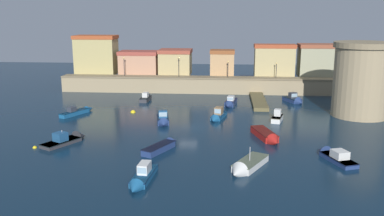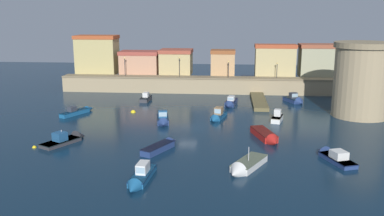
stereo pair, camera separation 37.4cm
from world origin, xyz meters
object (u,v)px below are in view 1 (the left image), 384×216
object	(u,v)px
moored_boat_7	(294,100)
moored_boat_11	(278,117)
moored_boat_8	(217,116)
fortress_tower	(362,79)
moored_boat_3	(69,139)
mooring_buoy_1	(133,113)
quay_lamp_1	(179,64)
moored_boat_4	(78,111)
moored_boat_5	(246,166)
quay_lamp_0	(124,64)
quay_lamp_3	(276,67)
moored_boat_12	(267,136)
moored_boat_2	(163,146)
moored_boat_0	(146,98)
quay_lamp_2	(228,66)
moored_boat_1	(230,103)
moored_boat_9	(333,155)
moored_boat_10	(141,178)
mooring_buoy_0	(35,148)
moored_boat_6	(163,120)

from	to	relation	value
moored_boat_7	moored_boat_11	xyz separation A→B (m)	(-4.30, -12.74, 0.04)
moored_boat_8	fortress_tower	bearing A→B (deg)	113.44
moored_boat_3	mooring_buoy_1	bearing A→B (deg)	12.95
quay_lamp_1	moored_boat_3	world-z (taller)	quay_lamp_1
moored_boat_4	moored_boat_5	bearing A→B (deg)	-105.75
quay_lamp_0	quay_lamp_3	size ratio (longest dim) A/B	1.24
fortress_tower	moored_boat_12	world-z (taller)	fortress_tower
moored_boat_2	moored_boat_0	bearing A→B (deg)	40.94
moored_boat_11	moored_boat_12	world-z (taller)	moored_boat_11
quay_lamp_2	quay_lamp_3	bearing A→B (deg)	0.00
moored_boat_1	moored_boat_11	xyz separation A→B (m)	(6.85, -9.41, 0.03)
quay_lamp_0	moored_boat_1	world-z (taller)	quay_lamp_0
quay_lamp_3	moored_boat_5	xyz separation A→B (m)	(-7.27, -40.88, -4.72)
quay_lamp_0	moored_boat_7	xyz separation A→B (m)	(31.92, -7.83, -5.04)
moored_boat_7	moored_boat_8	xyz separation A→B (m)	(-13.06, -12.63, -0.03)
moored_boat_11	moored_boat_2	bearing A→B (deg)	149.55
moored_boat_0	moored_boat_9	xyz separation A→B (m)	(25.83, -28.64, -0.09)
moored_boat_7	mooring_buoy_1	bearing A→B (deg)	-94.20
moored_boat_7	moored_boat_12	distance (m)	23.43
moored_boat_0	moored_boat_10	world-z (taller)	same
mooring_buoy_1	quay_lamp_3	bearing A→B (deg)	36.39
moored_boat_2	mooring_buoy_0	xyz separation A→B (m)	(-14.93, -0.82, -0.40)
moored_boat_6	moored_boat_12	size ratio (longest dim) A/B	0.75
moored_boat_3	mooring_buoy_0	distance (m)	4.03
quay_lamp_0	moored_boat_1	distance (m)	24.11
quay_lamp_2	quay_lamp_3	size ratio (longest dim) A/B	1.07
mooring_buoy_1	moored_boat_5	bearing A→B (deg)	-54.43
quay_lamp_0	moored_boat_1	bearing A→B (deg)	-28.26
quay_lamp_2	moored_boat_9	world-z (taller)	quay_lamp_2
quay_lamp_1	mooring_buoy_0	world-z (taller)	quay_lamp_1
quay_lamp_3	moored_boat_1	size ratio (longest dim) A/B	0.50
quay_lamp_3	moored_boat_6	bearing A→B (deg)	-127.41
moored_boat_8	moored_boat_10	size ratio (longest dim) A/B	0.89
quay_lamp_1	quay_lamp_3	distance (m)	18.69
quay_lamp_3	moored_boat_8	distance (m)	23.51
moored_boat_2	mooring_buoy_1	size ratio (longest dim) A/B	7.77
moored_boat_9	moored_boat_6	bearing A→B (deg)	36.84
moored_boat_4	moored_boat_9	world-z (taller)	moored_boat_4
quay_lamp_1	moored_boat_5	xyz separation A→B (m)	(11.42, -40.88, -5.24)
quay_lamp_3	fortress_tower	bearing A→B (deg)	-57.48
quay_lamp_1	moored_boat_12	xyz separation A→B (m)	(14.46, -30.28, -5.18)
fortress_tower	moored_boat_1	world-z (taller)	fortress_tower
quay_lamp_1	moored_boat_7	world-z (taller)	quay_lamp_1
moored_boat_8	mooring_buoy_1	xyz separation A→B (m)	(-13.30, 2.84, -0.45)
moored_boat_9	moored_boat_10	world-z (taller)	moored_boat_10
moored_boat_1	quay_lamp_1	bearing A→B (deg)	-128.24
quay_lamp_2	mooring_buoy_1	xyz separation A→B (m)	(-14.72, -17.61, -5.24)
quay_lamp_0	moored_boat_2	bearing A→B (deg)	-69.64
moored_boat_6	mooring_buoy_1	distance (m)	8.42
moored_boat_1	moored_boat_12	bearing A→B (deg)	23.09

